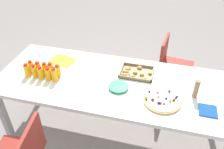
# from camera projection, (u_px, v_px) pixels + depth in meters

# --- Properties ---
(ground_plane) EXTENTS (12.00, 12.00, 0.00)m
(ground_plane) POSITION_uv_depth(u_px,v_px,m) (113.00, 131.00, 2.78)
(ground_plane) COLOR gray
(party_table) EXTENTS (2.33, 0.91, 0.74)m
(party_table) POSITION_uv_depth(u_px,v_px,m) (113.00, 86.00, 2.37)
(party_table) COLOR white
(party_table) RESTS_ON ground_plane
(chair_far_right) EXTENTS (0.45, 0.45, 0.83)m
(chair_far_right) POSITION_uv_depth(u_px,v_px,m) (172.00, 63.00, 3.01)
(chair_far_right) COLOR maroon
(chair_far_right) RESTS_ON ground_plane
(juice_bottle_0) EXTENTS (0.06, 0.06, 0.14)m
(juice_bottle_0) POSITION_uv_depth(u_px,v_px,m) (27.00, 70.00, 2.37)
(juice_bottle_0) COLOR #F9AE14
(juice_bottle_0) RESTS_ON party_table
(juice_bottle_1) EXTENTS (0.05, 0.05, 0.14)m
(juice_bottle_1) POSITION_uv_depth(u_px,v_px,m) (34.00, 71.00, 2.35)
(juice_bottle_1) COLOR #F8AC14
(juice_bottle_1) RESTS_ON party_table
(juice_bottle_2) EXTENTS (0.06, 0.06, 0.14)m
(juice_bottle_2) POSITION_uv_depth(u_px,v_px,m) (41.00, 73.00, 2.33)
(juice_bottle_2) COLOR #F9AE14
(juice_bottle_2) RESTS_ON party_table
(juice_bottle_3) EXTENTS (0.06, 0.06, 0.14)m
(juice_bottle_3) POSITION_uv_depth(u_px,v_px,m) (48.00, 74.00, 2.32)
(juice_bottle_3) COLOR #F9AC14
(juice_bottle_3) RESTS_ON party_table
(juice_bottle_4) EXTENTS (0.06, 0.06, 0.15)m
(juice_bottle_4) POSITION_uv_depth(u_px,v_px,m) (54.00, 75.00, 2.30)
(juice_bottle_4) COLOR #FAAB14
(juice_bottle_4) RESTS_ON party_table
(juice_bottle_5) EXTENTS (0.05, 0.05, 0.13)m
(juice_bottle_5) POSITION_uv_depth(u_px,v_px,m) (31.00, 67.00, 2.42)
(juice_bottle_5) COLOR #FAAB14
(juice_bottle_5) RESTS_ON party_table
(juice_bottle_6) EXTENTS (0.06, 0.06, 0.13)m
(juice_bottle_6) POSITION_uv_depth(u_px,v_px,m) (38.00, 68.00, 2.41)
(juice_bottle_6) COLOR #FBAB14
(juice_bottle_6) RESTS_ON party_table
(juice_bottle_7) EXTENTS (0.05, 0.05, 0.13)m
(juice_bottle_7) POSITION_uv_depth(u_px,v_px,m) (45.00, 69.00, 2.39)
(juice_bottle_7) COLOR #FBAF14
(juice_bottle_7) RESTS_ON party_table
(juice_bottle_8) EXTENTS (0.06, 0.06, 0.14)m
(juice_bottle_8) POSITION_uv_depth(u_px,v_px,m) (51.00, 69.00, 2.38)
(juice_bottle_8) COLOR #FAAD14
(juice_bottle_8) RESTS_ON party_table
(juice_bottle_9) EXTENTS (0.06, 0.06, 0.13)m
(juice_bottle_9) POSITION_uv_depth(u_px,v_px,m) (58.00, 71.00, 2.36)
(juice_bottle_9) COLOR #FAAE14
(juice_bottle_9) RESTS_ON party_table
(fruit_pizza) EXTENTS (0.33, 0.33, 0.05)m
(fruit_pizza) POSITION_uv_depth(u_px,v_px,m) (162.00, 100.00, 2.10)
(fruit_pizza) COLOR tan
(fruit_pizza) RESTS_ON party_table
(snack_tray) EXTENTS (0.33, 0.25, 0.04)m
(snack_tray) POSITION_uv_depth(u_px,v_px,m) (136.00, 73.00, 2.42)
(snack_tray) COLOR olive
(snack_tray) RESTS_ON party_table
(plate_stack) EXTENTS (0.19, 0.19, 0.02)m
(plate_stack) POSITION_uv_depth(u_px,v_px,m) (119.00, 87.00, 2.24)
(plate_stack) COLOR #1E8C4C
(plate_stack) RESTS_ON party_table
(napkin_stack) EXTENTS (0.15, 0.15, 0.01)m
(napkin_stack) POSITION_uv_depth(u_px,v_px,m) (208.00, 111.00, 2.00)
(napkin_stack) COLOR #194CA5
(napkin_stack) RESTS_ON party_table
(cardboard_tube) EXTENTS (0.04, 0.04, 0.18)m
(cardboard_tube) POSITION_uv_depth(u_px,v_px,m) (196.00, 89.00, 2.10)
(cardboard_tube) COLOR #9E7A56
(cardboard_tube) RESTS_ON party_table
(paper_folder) EXTENTS (0.30, 0.25, 0.01)m
(paper_folder) POSITION_uv_depth(u_px,v_px,m) (63.00, 60.00, 2.62)
(paper_folder) COLOR yellow
(paper_folder) RESTS_ON party_table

